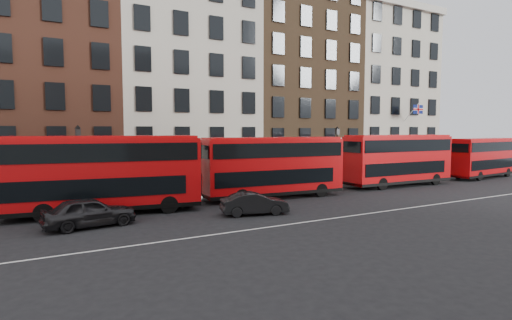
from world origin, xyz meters
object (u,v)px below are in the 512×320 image
bus_e (483,157)px  traffic_light (435,155)px  bus_b (104,172)px  car_front (254,203)px  bus_c (273,165)px  bus_d (398,159)px  car_rear (90,212)px

bus_e → traffic_light: 4.91m
bus_b → car_front: bus_b is taller
bus_c → car_front: bearing=-127.7°
bus_e → traffic_light: bearing=138.5°
bus_d → bus_e: bearing=1.2°
bus_b → car_rear: 3.77m
bus_b → car_front: (7.93, -4.59, -1.89)m
bus_b → traffic_light: size_ratio=3.56×
car_rear → car_front: (9.15, -1.48, -0.12)m
bus_d → car_rear: bearing=-172.2°
bus_c → traffic_light: 22.65m
car_front → car_rear: bearing=94.7°
bus_d → car_front: bearing=-164.2°
bus_e → car_front: size_ratio=2.52×
bus_d → car_rear: bus_d is taller
bus_e → car_front: (-30.58, -4.58, -1.61)m
bus_e → car_rear: bearing=178.6°
bus_d → car_front: bus_d is taller
bus_b → bus_d: bus_b is taller
traffic_light → bus_c: bearing=-172.8°
bus_d → car_rear: 26.96m
car_front → traffic_light: bearing=-60.4°
bus_d → traffic_light: bearing=18.8°
car_front → traffic_light: traffic_light is taller
bus_b → bus_e: 38.51m
bus_d → traffic_light: (9.02, 2.85, -0.07)m
car_rear → bus_c: bearing=-84.3°
bus_b → bus_e: (38.51, -0.01, -0.28)m
bus_c → bus_e: (26.46, -0.01, -0.18)m
bus_b → car_rear: (-1.21, -3.11, -1.77)m
bus_c → bus_d: bus_d is taller
bus_b → bus_d: 25.51m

